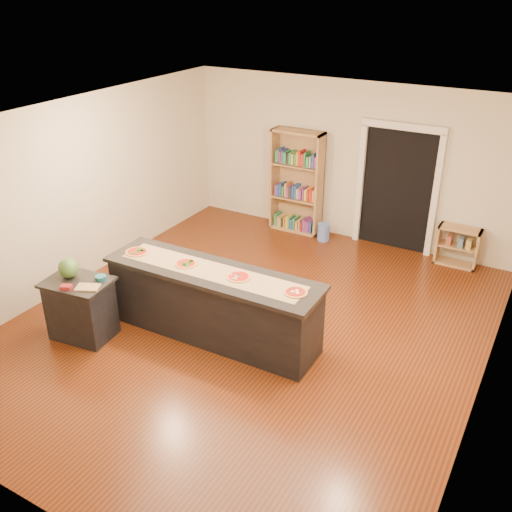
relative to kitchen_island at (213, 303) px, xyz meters
The scene contains 16 objects.
room 1.04m from the kitchen_island, 52.09° to the left, with size 6.00×7.00×2.80m.
doorway 4.11m from the kitchen_island, 72.60° to the left, with size 1.40×0.09×2.21m.
kitchen_island is the anchor object (origin of this frame).
side_counter 1.73m from the kitchen_island, 150.07° to the right, with size 0.84×0.61×0.83m.
bookshelf 3.75m from the kitchen_island, 99.12° to the left, with size 0.95×0.34×1.89m, color tan.
low_shelf 4.39m from the kitchen_island, 57.51° to the left, with size 0.67×0.29×0.67m, color tan.
waste_bin 3.53m from the kitchen_island, 88.97° to the left, with size 0.22×0.22×0.32m, color #5D7DD1.
kraft_paper 0.48m from the kitchen_island, 89.35° to the right, with size 2.55×0.46×0.00m, color tan.
watermelon 1.92m from the kitchen_island, 153.51° to the right, with size 0.26×0.26×0.26m, color #144214.
cutting_board 1.59m from the kitchen_island, 143.38° to the right, with size 0.29×0.19×0.02m, color tan.
package_red 1.85m from the kitchen_island, 143.79° to the right, with size 0.14×0.10×0.05m, color maroon.
package_teal 1.48m from the kitchen_island, 151.47° to the right, with size 0.14×0.14×0.05m, color #195966.
pizza_a 1.27m from the kitchen_island, behind, with size 0.29×0.29×0.02m.
pizza_b 0.63m from the kitchen_island, behind, with size 0.30×0.30×0.02m.
pizza_c 0.63m from the kitchen_island, ahead, with size 0.32×0.32×0.02m.
pizza_d 1.27m from the kitchen_island, ahead, with size 0.28×0.28×0.02m.
Camera 1 is at (3.34, -5.67, 4.37)m, focal length 40.00 mm.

